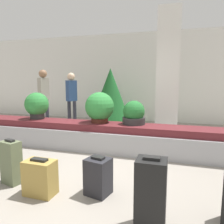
% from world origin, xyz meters
% --- Properties ---
extents(ground_plane, '(18.00, 18.00, 0.00)m').
position_xyz_m(ground_plane, '(0.00, 0.00, 0.00)').
color(ground_plane, gray).
extents(back_wall, '(18.00, 0.06, 3.20)m').
position_xyz_m(back_wall, '(0.00, 5.17, 1.60)').
color(back_wall, silver).
rests_on(back_wall, ground_plane).
extents(carousel, '(7.62, 0.73, 0.58)m').
position_xyz_m(carousel, '(0.00, 1.46, 0.27)').
color(carousel, '#9E9EA3').
rests_on(carousel, ground_plane).
extents(pillar, '(0.54, 0.54, 3.20)m').
position_xyz_m(pillar, '(1.06, 2.74, 1.60)').
color(pillar, silver).
rests_on(pillar, ground_plane).
extents(suitcase_1, '(0.35, 0.33, 0.51)m').
position_xyz_m(suitcase_1, '(0.36, -0.35, 0.24)').
color(suitcase_1, '#232328').
rests_on(suitcase_1, ground_plane).
extents(suitcase_2, '(0.40, 0.26, 0.49)m').
position_xyz_m(suitcase_2, '(-0.36, -0.58, 0.23)').
color(suitcase_2, '#A3843D').
rests_on(suitcase_2, ground_plane).
extents(suitcase_3, '(0.31, 0.24, 0.66)m').
position_xyz_m(suitcase_3, '(-0.95, -0.42, 0.32)').
color(suitcase_3, '#5B6647').
rests_on(suitcase_3, ground_plane).
extents(suitcase_4, '(0.30, 0.26, 0.76)m').
position_xyz_m(suitcase_4, '(1.10, -0.84, 0.37)').
color(suitcase_4, black).
rests_on(suitcase_4, ground_plane).
extents(potted_plant_0, '(0.63, 0.63, 0.66)m').
position_xyz_m(potted_plant_0, '(-0.31, 1.54, 0.90)').
color(potted_plant_0, '#4C2319').
rests_on(potted_plant_0, carousel).
extents(potted_plant_1, '(0.48, 0.48, 0.49)m').
position_xyz_m(potted_plant_1, '(0.45, 1.57, 0.80)').
color(potted_plant_1, '#2D2D2D').
rests_on(potted_plant_1, carousel).
extents(potted_plant_2, '(0.56, 0.56, 0.63)m').
position_xyz_m(potted_plant_2, '(-1.90, 1.55, 0.90)').
color(potted_plant_2, '#2D2D2D').
rests_on(potted_plant_2, carousel).
extents(traveler_0, '(0.31, 0.37, 1.73)m').
position_xyz_m(traveler_0, '(-1.98, 3.48, 1.04)').
color(traveler_0, '#282833').
rests_on(traveler_0, ground_plane).
extents(traveler_1, '(0.31, 0.36, 1.83)m').
position_xyz_m(traveler_1, '(-2.82, 3.19, 1.11)').
color(traveler_1, '#282833').
rests_on(traveler_1, ground_plane).
extents(decorated_tree, '(1.30, 1.30, 1.88)m').
position_xyz_m(decorated_tree, '(-0.78, 3.85, 1.03)').
color(decorated_tree, '#4C331E').
rests_on(decorated_tree, ground_plane).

